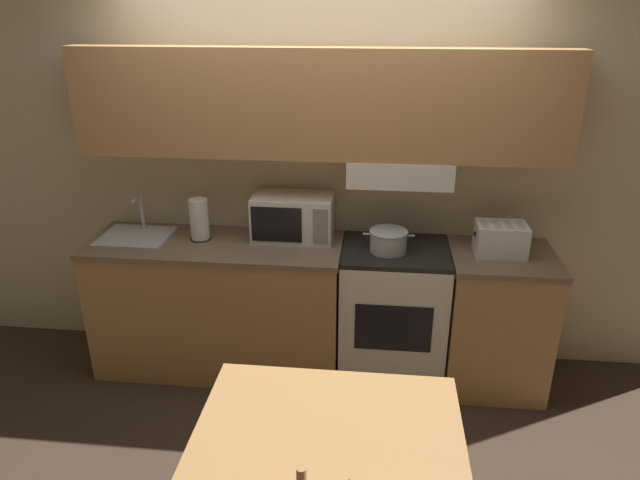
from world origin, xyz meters
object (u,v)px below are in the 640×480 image
object	(u,v)px
stove_range	(392,313)
microwave	(293,217)
dining_table	(329,445)
paper_towel_roll	(199,220)
toaster	(501,239)
sink_basin	(136,236)
cooking_pot	(388,240)

from	to	relation	value
stove_range	microwave	xyz separation A→B (m)	(-0.67, 0.11, 0.61)
microwave	dining_table	size ratio (longest dim) A/B	0.47
stove_range	microwave	size ratio (longest dim) A/B	1.79
paper_towel_roll	toaster	bearing A→B (deg)	-1.19
toaster	sink_basin	distance (m)	2.32
toaster	paper_towel_roll	distance (m)	1.89
toaster	stove_range	bearing A→B (deg)	179.06
microwave	toaster	bearing A→B (deg)	-5.39
microwave	paper_towel_roll	bearing A→B (deg)	-172.15
toaster	sink_basin	bearing A→B (deg)	-179.89
toaster	dining_table	size ratio (longest dim) A/B	0.29
stove_range	dining_table	bearing A→B (deg)	-101.12
stove_range	toaster	xyz separation A→B (m)	(0.63, -0.01, 0.56)
stove_range	paper_towel_roll	world-z (taller)	paper_towel_roll
cooking_pot	paper_towel_roll	distance (m)	1.22
microwave	paper_towel_roll	world-z (taller)	microwave
paper_towel_roll	dining_table	xyz separation A→B (m)	(0.98, -1.48, -0.41)
microwave	dining_table	world-z (taller)	microwave
sink_basin	dining_table	distance (m)	2.03
toaster	sink_basin	size ratio (longest dim) A/B	0.71
cooking_pot	sink_basin	size ratio (longest dim) A/B	0.72
paper_towel_roll	dining_table	distance (m)	1.82
cooking_pot	sink_basin	distance (m)	1.64
stove_range	cooking_pot	xyz separation A→B (m)	(-0.05, -0.04, 0.53)
cooking_pot	microwave	size ratio (longest dim) A/B	0.62
stove_range	sink_basin	size ratio (longest dim) A/B	2.09
cooking_pot	sink_basin	world-z (taller)	sink_basin
stove_range	paper_towel_roll	bearing A→B (deg)	178.68
microwave	sink_basin	distance (m)	1.04
stove_range	toaster	bearing A→B (deg)	-0.94
sink_basin	dining_table	bearing A→B (deg)	-45.70
cooking_pot	dining_table	size ratio (longest dim) A/B	0.29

